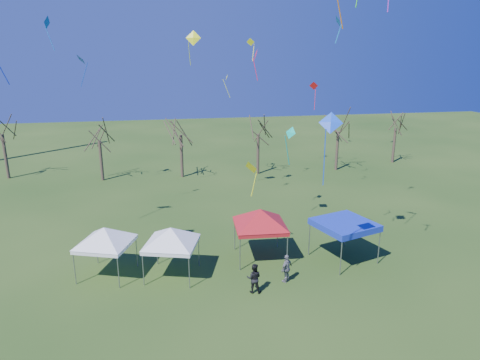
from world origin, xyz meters
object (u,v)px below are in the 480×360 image
object	(u,v)px
tree_2	(180,119)
tree_5	(397,116)
person_dark	(254,278)
tree_3	(258,120)
tent_white_mid	(171,231)
tent_blue	(345,225)
tent_red	(260,212)
person_grey	(287,268)
tent_white_west	(104,231)
tree_0	(0,118)
tree_1	(98,126)
tree_4	(339,118)

from	to	relation	value
tree_2	tree_5	size ratio (longest dim) A/B	1.10
tree_5	person_dark	distance (m)	35.87
tree_3	tent_white_mid	size ratio (longest dim) A/B	2.05
tent_white_mid	tent_blue	world-z (taller)	tent_white_mid
tree_2	tent_red	distance (m)	21.32
tree_2	person_grey	size ratio (longest dim) A/B	4.81
tent_white_mid	tent_blue	bearing A→B (deg)	0.19
tent_white_west	person_grey	distance (m)	10.86
tent_red	tree_3	bearing A→B (deg)	77.01
tent_blue	tree_0	bearing A→B (deg)	137.64
tree_2	tent_white_west	size ratio (longest dim) A/B	2.17
tree_1	tree_2	xyz separation A→B (m)	(8.40, -0.27, 0.50)
tree_4	tent_blue	distance (m)	23.61
tree_2	person_grey	world-z (taller)	tree_2
tree_2	person_grey	bearing A→B (deg)	-79.39
tree_5	tent_white_mid	xyz separation A→B (m)	(-28.06, -23.69, -2.86)
tree_1	tent_white_west	xyz separation A→B (m)	(2.61, -21.47, -2.93)
tree_5	tent_blue	bearing A→B (deg)	-125.99
tree_1	tent_red	world-z (taller)	tree_1
tree_2	tree_4	size ratio (longest dim) A/B	1.04
tree_0	tent_white_west	world-z (taller)	tree_0
tent_white_mid	person_grey	world-z (taller)	tent_white_mid
person_dark	person_grey	bearing A→B (deg)	-143.12
tree_4	tent_blue	size ratio (longest dim) A/B	1.91
tree_0	tent_blue	distance (m)	37.29
tree_0	tent_blue	xyz separation A→B (m)	(27.39, -24.97, -4.10)
tree_3	tent_white_mid	world-z (taller)	tree_3
tree_1	tent_blue	size ratio (longest dim) A/B	1.83
tent_white_mid	tent_blue	xyz separation A→B (m)	(10.88, 0.04, -0.49)
tree_0	tent_white_mid	xyz separation A→B (m)	(16.51, -25.01, -3.61)
tree_3	tent_white_west	size ratio (longest dim) A/B	2.10
tree_4	tree_5	size ratio (longest dim) A/B	1.06
tent_white_mid	tree_4	bearing A→B (deg)	47.68
tree_4	person_grey	world-z (taller)	tree_4
tree_5	tent_white_mid	bearing A→B (deg)	-139.83
tree_4	tree_5	world-z (taller)	tree_4
tree_0	tree_5	bearing A→B (deg)	-1.69
tree_5	person_grey	size ratio (longest dim) A/B	4.38
tent_white_west	person_dark	size ratio (longest dim) A/B	2.20
tree_5	tent_red	size ratio (longest dim) A/B	1.68
tree_3	person_grey	distance (m)	24.56
tree_5	person_dark	xyz separation A→B (m)	(-23.70, -26.48, -4.87)
tree_3	tent_blue	xyz separation A→B (m)	(0.51, -21.63, -3.69)
tree_3	person_grey	size ratio (longest dim) A/B	4.65
tree_2	tent_blue	size ratio (longest dim) A/B	1.98
tree_0	tent_red	world-z (taller)	tree_0
tree_2	tree_3	bearing A→B (deg)	-2.27
tree_4	person_grey	bearing A→B (deg)	-119.22
tent_red	tree_5	bearing A→B (deg)	45.07
tree_0	tent_blue	bearing A→B (deg)	-42.36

